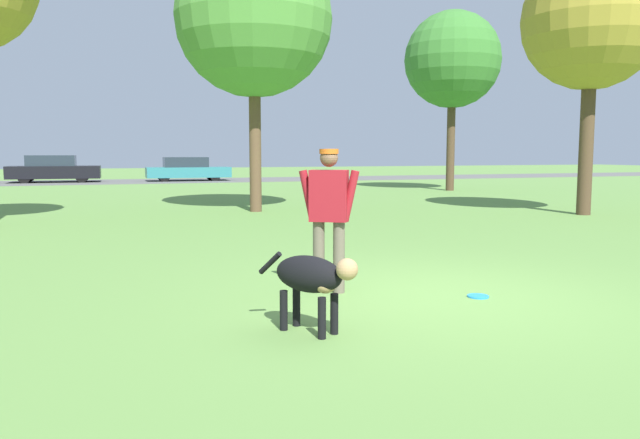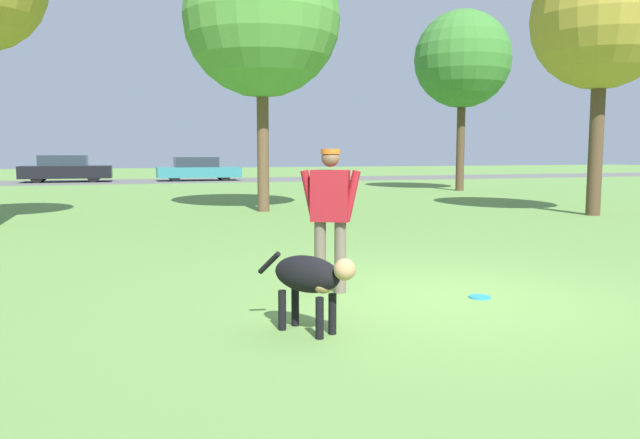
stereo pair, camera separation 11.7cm
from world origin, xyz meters
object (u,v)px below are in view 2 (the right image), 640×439
(tree_far_right, at_px, (463,60))
(dog, at_px, (310,277))
(tree_mid_center, at_px, (262,18))
(parked_car_teal, at_px, (198,169))
(parked_car_black, at_px, (66,169))
(person, at_px, (330,209))
(tree_near_right, at_px, (602,20))
(frisbee, at_px, (480,297))

(tree_far_right, bearing_deg, dog, -124.69)
(tree_mid_center, bearing_deg, parked_car_teal, 87.47)
(parked_car_black, distance_m, parked_car_teal, 6.88)
(tree_mid_center, xyz_separation_m, parked_car_black, (-6.02, 19.46, -4.30))
(dog, relative_size, parked_car_teal, 0.21)
(tree_mid_center, bearing_deg, person, -99.24)
(person, xyz_separation_m, dog, (-0.69, -1.43, -0.45))
(person, bearing_deg, tree_far_right, 84.73)
(dog, xyz_separation_m, parked_car_teal, (3.10, 29.98, 0.15))
(parked_car_black, bearing_deg, tree_near_right, -57.26)
(frisbee, distance_m, parked_car_teal, 29.35)
(tree_mid_center, xyz_separation_m, parked_car_teal, (0.83, 18.89, -4.36))
(frisbee, bearing_deg, parked_car_teal, 88.09)
(person, xyz_separation_m, parked_car_teal, (2.41, 28.55, -0.30))
(frisbee, bearing_deg, tree_near_right, 41.52)
(frisbee, relative_size, parked_car_black, 0.05)
(tree_mid_center, relative_size, tree_far_right, 0.97)
(dog, relative_size, tree_mid_center, 0.14)
(dog, relative_size, frisbee, 4.19)
(tree_near_right, relative_size, parked_car_black, 1.39)
(person, bearing_deg, parked_car_black, 128.82)
(dog, bearing_deg, tree_far_right, 112.78)
(parked_car_black, xyz_separation_m, parked_car_teal, (6.85, -0.57, -0.06))
(person, height_order, dog, person)
(frisbee, xyz_separation_m, tree_mid_center, (0.14, 10.44, 4.98))
(frisbee, xyz_separation_m, tree_far_right, (9.93, 16.75, 5.27))
(parked_car_teal, bearing_deg, frisbee, -91.09)
(person, distance_m, tree_far_right, 20.07)
(tree_far_right, relative_size, parked_car_black, 1.57)
(tree_near_right, xyz_separation_m, parked_car_black, (-13.56, 23.09, -4.05))
(tree_far_right, distance_m, parked_car_black, 21.06)
(dog, xyz_separation_m, tree_far_right, (12.05, 17.40, 4.79))
(tree_far_right, xyz_separation_m, parked_car_teal, (-8.95, 12.58, -4.64))
(frisbee, bearing_deg, tree_mid_center, 89.22)
(tree_far_right, distance_m, tree_near_right, 10.21)
(tree_near_right, bearing_deg, tree_mid_center, 154.26)
(person, relative_size, parked_car_teal, 0.35)
(person, distance_m, tree_mid_center, 10.60)
(tree_mid_center, height_order, tree_far_right, tree_far_right)
(parked_car_black, bearing_deg, parked_car_teal, -2.43)
(tree_mid_center, relative_size, parked_car_teal, 1.55)
(frisbee, relative_size, tree_mid_center, 0.03)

